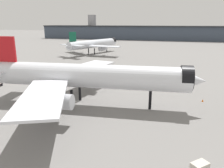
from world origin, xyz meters
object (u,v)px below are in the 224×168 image
baggage_cart_trailing (200,168)px  traffic_cone_near_nose (91,75)px  airliner_near_gate (84,76)px  airliner_far_taxiway (93,44)px  traffic_cone_wingtip (203,100)px

baggage_cart_trailing → traffic_cone_near_nose: (-38.11, 48.55, -0.67)m
airliner_near_gate → airliner_far_taxiway: airliner_near_gate is taller
traffic_cone_near_nose → traffic_cone_wingtip: 43.56m
airliner_far_taxiway → traffic_cone_near_nose: airliner_far_taxiway is taller
baggage_cart_trailing → airliner_near_gate: bearing=-83.4°
airliner_near_gate → airliner_far_taxiway: 94.83m
airliner_near_gate → traffic_cone_near_nose: (-11.20, 29.06, -7.22)m
traffic_cone_near_nose → traffic_cone_wingtip: bearing=-22.8°
airliner_far_taxiway → traffic_cone_wingtip: size_ratio=72.12×
airliner_far_taxiway → traffic_cone_wingtip: bearing=-120.3°
airliner_far_taxiway → baggage_cart_trailing: (62.39, -107.43, -5.61)m
airliner_near_gate → traffic_cone_wingtip: (28.96, 12.18, -7.19)m
airliner_near_gate → baggage_cart_trailing: bearing=-44.4°
traffic_cone_wingtip → airliner_far_taxiway: bearing=130.4°
airliner_far_taxiway → baggage_cart_trailing: 124.36m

